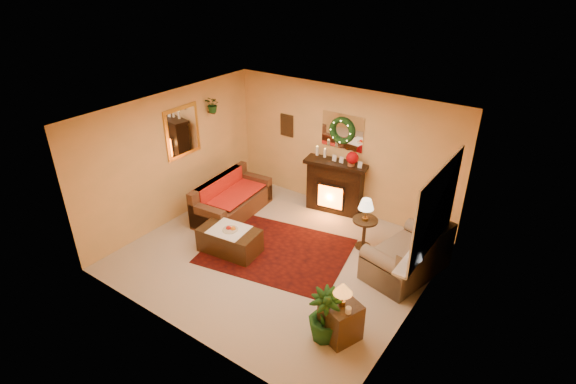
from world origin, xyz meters
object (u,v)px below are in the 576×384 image
Objects in this scene: fireplace at (335,187)px; loveseat at (407,251)px; side_table_round at (364,232)px; coffee_table at (230,241)px; sofa at (232,196)px; end_table_square at (340,321)px.

loveseat is (2.04, -1.16, -0.13)m from fireplace.
coffee_table is at bearing -141.99° from side_table_round.
side_table_round is (2.76, 0.47, -0.11)m from sofa.
coffee_table is at bearing -56.37° from sofa.
fireplace is 1.06× the size of coffee_table.
end_table_square reaches higher than coffee_table.
coffee_table is at bearing -142.99° from loveseat.
sofa reaches higher than coffee_table.
fireplace is 1.92× the size of side_table_round.
loveseat reaches higher than side_table_round.
end_table_square is 2.74m from coffee_table.
fireplace is at bearing 163.81° from loveseat.
sofa is 3.14× the size of end_table_square.
end_table_square is (1.85, -3.07, -0.28)m from fireplace.
fireplace is 1.98× the size of end_table_square.
sofa is 3.88m from end_table_square.
loveseat is 2.47× the size of side_table_round.
side_table_round is 0.55× the size of coffee_table.
loveseat is 1.36× the size of coffee_table.
loveseat is (3.67, 0.21, -0.01)m from sofa.
sofa is 2.13m from fireplace.
end_table_square is at bearing -71.57° from side_table_round.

